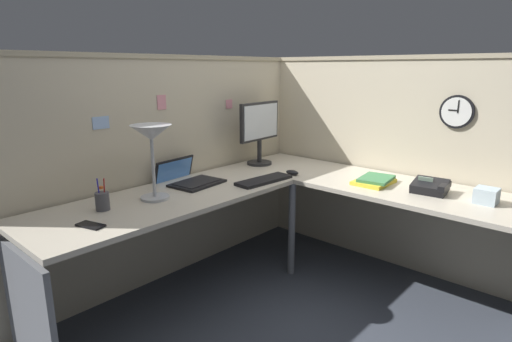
% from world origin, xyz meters
% --- Properties ---
extents(ground_plane, '(6.80, 6.80, 0.00)m').
position_xyz_m(ground_plane, '(0.00, 0.00, 0.00)').
color(ground_plane, '#383D47').
extents(cubicle_wall_back, '(2.57, 0.12, 1.58)m').
position_xyz_m(cubicle_wall_back, '(-0.36, 0.87, 0.79)').
color(cubicle_wall_back, beige).
rests_on(cubicle_wall_back, ground).
extents(cubicle_wall_right, '(0.12, 2.37, 1.58)m').
position_xyz_m(cubicle_wall_right, '(0.87, -0.27, 0.79)').
color(cubicle_wall_right, beige).
rests_on(cubicle_wall_right, ground).
extents(desk, '(2.35, 2.15, 0.73)m').
position_xyz_m(desk, '(-0.15, -0.05, 0.63)').
color(desk, beige).
rests_on(desk, ground).
extents(monitor, '(0.46, 0.20, 0.50)m').
position_xyz_m(monitor, '(0.34, 0.64, 1.02)').
color(monitor, '#232326').
rests_on(monitor, desk).
extents(laptop, '(0.38, 0.42, 0.22)m').
position_xyz_m(laptop, '(-0.40, 0.64, 0.75)').
color(laptop, black).
rests_on(laptop, desk).
extents(keyboard, '(0.44, 0.17, 0.02)m').
position_xyz_m(keyboard, '(-0.04, 0.26, 0.74)').
color(keyboard, black).
rests_on(keyboard, desk).
extents(computer_mouse, '(0.06, 0.10, 0.03)m').
position_xyz_m(computer_mouse, '(0.25, 0.23, 0.75)').
color(computer_mouse, black).
rests_on(computer_mouse, desk).
extents(desk_lamp_dome, '(0.24, 0.24, 0.44)m').
position_xyz_m(desk_lamp_dome, '(-0.76, 0.49, 1.09)').
color(desk_lamp_dome, '#B7BABF').
rests_on(desk_lamp_dome, desk).
extents(pen_cup, '(0.08, 0.08, 0.18)m').
position_xyz_m(pen_cup, '(-1.07, 0.54, 0.78)').
color(pen_cup, '#4C4C51').
rests_on(pen_cup, desk).
extents(cell_phone, '(0.10, 0.16, 0.01)m').
position_xyz_m(cell_phone, '(-1.24, 0.35, 0.73)').
color(cell_phone, black).
rests_on(cell_phone, desk).
extents(office_phone, '(0.21, 0.22, 0.11)m').
position_xyz_m(office_phone, '(0.47, -0.69, 0.77)').
color(office_phone, black).
rests_on(office_phone, desk).
extents(book_stack, '(0.30, 0.23, 0.04)m').
position_xyz_m(book_stack, '(0.43, -0.33, 0.75)').
color(book_stack, yellow).
rests_on(book_stack, desk).
extents(tissue_box, '(0.12, 0.12, 0.09)m').
position_xyz_m(tissue_box, '(0.47, -1.00, 0.78)').
color(tissue_box, silver).
rests_on(tissue_box, desk).
extents(wall_clock, '(0.04, 0.22, 0.22)m').
position_xyz_m(wall_clock, '(0.82, -0.69, 1.21)').
color(wall_clock, black).
extents(pinned_note_leftmost, '(0.11, 0.00, 0.07)m').
position_xyz_m(pinned_note_leftmost, '(-0.90, 0.82, 1.17)').
color(pinned_note_leftmost, '#99B7E5').
extents(pinned_note_middle, '(0.07, 0.00, 0.10)m').
position_xyz_m(pinned_note_middle, '(-0.45, 0.82, 1.27)').
color(pinned_note_middle, pink).
extents(pinned_note_rightmost, '(0.07, 0.00, 0.07)m').
position_xyz_m(pinned_note_rightmost, '(0.18, 0.82, 1.22)').
color(pinned_note_rightmost, pink).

